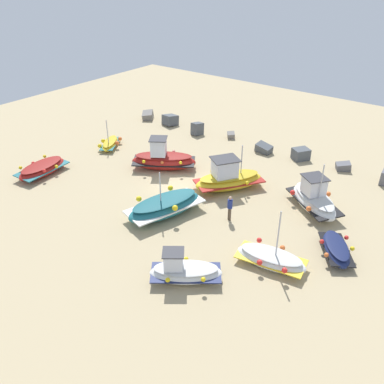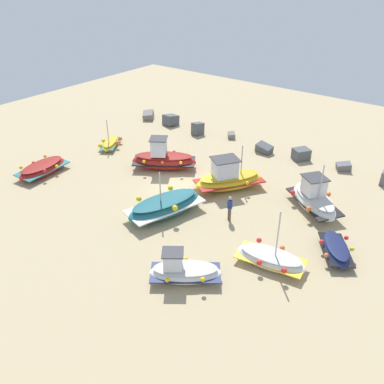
# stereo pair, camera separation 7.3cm
# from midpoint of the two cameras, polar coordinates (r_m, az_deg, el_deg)

# --- Properties ---
(ground_plane) EXTENTS (55.93, 55.93, 0.00)m
(ground_plane) POSITION_cam_midpoint_polar(r_m,az_deg,el_deg) (29.42, -1.46, 0.71)
(ground_plane) COLOR tan
(fishing_boat_0) EXTENTS (2.34, 4.23, 0.97)m
(fishing_boat_0) POSITION_cam_midpoint_polar(r_m,az_deg,el_deg) (33.00, -20.04, 3.11)
(fishing_boat_0) COLOR maroon
(fishing_boat_0) RESTS_ON ground_plane
(fishing_boat_1) EXTENTS (4.48, 5.26, 3.23)m
(fishing_boat_1) POSITION_cam_midpoint_polar(r_m,az_deg,el_deg) (29.00, 5.16, 1.88)
(fishing_boat_1) COLOR gold
(fishing_boat_1) RESTS_ON ground_plane
(fishing_boat_2) EXTENTS (2.63, 3.23, 2.63)m
(fishing_boat_2) POSITION_cam_midpoint_polar(r_m,az_deg,el_deg) (36.44, -11.22, 6.67)
(fishing_boat_2) COLOR gold
(fishing_boat_2) RESTS_ON ground_plane
(fishing_boat_3) EXTENTS (5.09, 4.18, 2.60)m
(fishing_boat_3) POSITION_cam_midpoint_polar(r_m,az_deg,el_deg) (31.74, -3.95, 4.57)
(fishing_boat_3) COLOR maroon
(fishing_boat_3) RESTS_ON ground_plane
(fishing_boat_4) EXTENTS (3.40, 5.53, 3.14)m
(fishing_boat_4) POSITION_cam_midpoint_polar(r_m,az_deg,el_deg) (26.01, -3.73, -1.96)
(fishing_boat_4) COLOR #1E6670
(fishing_boat_4) RESTS_ON ground_plane
(fishing_boat_5) EXTENTS (3.98, 2.07, 3.54)m
(fishing_boat_5) POSITION_cam_midpoint_polar(r_m,az_deg,el_deg) (22.38, 10.97, -9.12)
(fishing_boat_5) COLOR white
(fishing_boat_5) RESTS_ON ground_plane
(fishing_boat_6) EXTENTS (4.65, 4.12, 3.50)m
(fishing_boat_6) POSITION_cam_midpoint_polar(r_m,az_deg,el_deg) (27.65, 16.67, -0.95)
(fishing_boat_6) COLOR white
(fishing_boat_6) RESTS_ON ground_plane
(fishing_boat_7) EXTENTS (3.87, 3.43, 1.77)m
(fishing_boat_7) POSITION_cam_midpoint_polar(r_m,az_deg,el_deg) (21.09, -1.05, -10.94)
(fishing_boat_7) COLOR white
(fishing_boat_7) RESTS_ON ground_plane
(fishing_boat_8) EXTENTS (2.89, 3.38, 0.82)m
(fishing_boat_8) POSITION_cam_midpoint_polar(r_m,az_deg,el_deg) (24.06, 19.50, -7.52)
(fishing_boat_8) COLOR navy
(fishing_boat_8) RESTS_ON ground_plane
(person_walking) EXTENTS (0.32, 0.32, 1.69)m
(person_walking) POSITION_cam_midpoint_polar(r_m,az_deg,el_deg) (25.38, 5.36, -2.03)
(person_walking) COLOR brown
(person_walking) RESTS_ON ground_plane
(breakwater_rocks) EXTENTS (24.55, 2.28, 1.35)m
(breakwater_rocks) POSITION_cam_midpoint_polar(r_m,az_deg,el_deg) (36.67, 6.55, 7.37)
(breakwater_rocks) COLOR slate
(breakwater_rocks) RESTS_ON ground_plane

